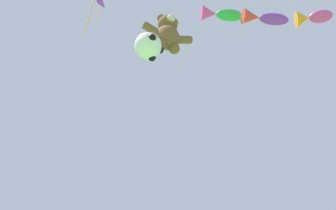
{
  "coord_description": "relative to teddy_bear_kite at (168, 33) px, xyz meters",
  "views": [
    {
      "loc": [
        -1.52,
        -1.49,
        1.22
      ],
      "look_at": [
        1.61,
        6.49,
        9.38
      ],
      "focal_mm": 40.0,
      "sensor_mm": 36.0,
      "label": 1
    }
  ],
  "objects": [
    {
      "name": "fish_kite_violet",
      "position": [
        3.85,
        -0.84,
        1.94
      ],
      "size": [
        2.01,
        1.05,
        0.64
      ],
      "color": "purple"
    },
    {
      "name": "fish_kite_emerald",
      "position": [
        2.36,
        0.01,
        2.6
      ],
      "size": [
        1.89,
        1.06,
        0.66
      ],
      "color": "green"
    },
    {
      "name": "teddy_bear_kite",
      "position": [
        0.0,
        0.0,
        0.0
      ],
      "size": [
        1.93,
        0.85,
        1.96
      ],
      "color": "brown"
    },
    {
      "name": "soccer_ball_kite",
      "position": [
        -0.74,
        -0.15,
        -1.3
      ],
      "size": [
        1.0,
        1.0,
        0.92
      ],
      "color": "white"
    },
    {
      "name": "fish_kite_magenta",
      "position": [
        6.08,
        -1.34,
        2.51
      ],
      "size": [
        1.64,
        1.32,
        0.72
      ],
      "color": "#E53F9E"
    }
  ]
}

